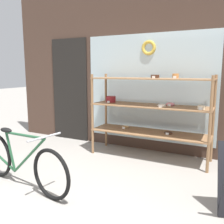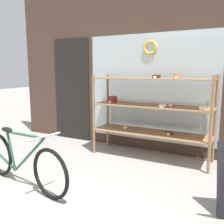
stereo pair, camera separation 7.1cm
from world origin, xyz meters
The scene contains 3 objects.
storefront_facade centered at (-0.04, 2.87, 1.78)m, with size 5.54×0.13×3.66m.
display_case centered at (0.35, 2.47, 0.87)m, with size 1.97×0.55×1.41m.
bicycle centered at (-0.73, 0.70, 0.33)m, with size 1.69×0.46×0.74m.
Camera 2 is at (1.70, -1.42, 1.47)m, focal length 40.00 mm.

